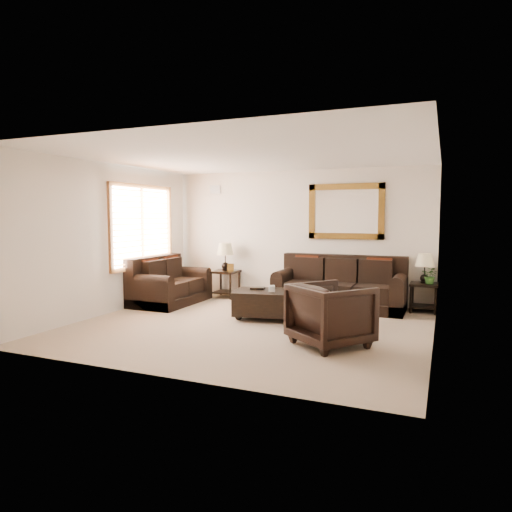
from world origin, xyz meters
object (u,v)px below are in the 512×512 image
at_px(sofa, 340,289).
at_px(end_table_right, 424,274).
at_px(loveseat, 168,286).
at_px(coffee_table, 277,302).
at_px(end_table_left, 225,262).
at_px(armchair, 331,311).

distance_m(sofa, end_table_right, 1.56).
bearing_deg(end_table_right, loveseat, -167.48).
bearing_deg(loveseat, coffee_table, -101.78).
relative_size(end_table_left, end_table_right, 1.10).
bearing_deg(end_table_left, coffee_table, -41.83).
relative_size(sofa, loveseat, 1.45).
distance_m(end_table_right, coffee_table, 2.82).
xyz_separation_m(end_table_right, armchair, (-1.07, -2.81, -0.23)).
xyz_separation_m(sofa, end_table_right, (1.51, 0.19, 0.34)).
bearing_deg(loveseat, armchair, -114.84).
xyz_separation_m(sofa, coffee_table, (-0.77, -1.41, -0.06)).
distance_m(loveseat, end_table_left, 1.37).
height_order(sofa, loveseat, sofa).
xyz_separation_m(sofa, end_table_left, (-2.53, 0.17, 0.41)).
bearing_deg(armchair, loveseat, 13.66).
distance_m(sofa, end_table_left, 2.57).
height_order(end_table_left, end_table_right, end_table_left).
distance_m(sofa, loveseat, 3.43).
bearing_deg(armchair, coffee_table, -6.39).
bearing_deg(sofa, coffee_table, -118.74).
bearing_deg(armchair, sofa, -41.95).
distance_m(end_table_left, end_table_right, 4.05).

